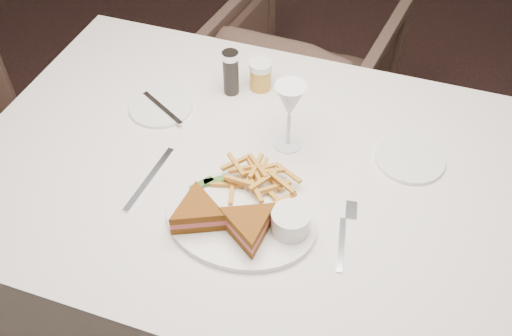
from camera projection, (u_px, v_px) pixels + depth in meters
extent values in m
plane|color=black|center=(342.00, 277.00, 1.98)|extent=(5.00, 5.00, 0.00)
cube|color=silver|center=(260.00, 261.00, 1.57)|extent=(1.45, 1.06, 0.75)
imported|color=#4B362E|center=(305.00, 68.00, 2.27)|extent=(0.75, 0.72, 0.65)
ellipsoid|color=white|center=(241.00, 220.00, 1.19)|extent=(0.35, 0.29, 0.01)
cube|color=silver|center=(150.00, 179.00, 1.28)|extent=(0.05, 0.20, 0.00)
cylinder|color=white|center=(161.00, 107.00, 1.44)|extent=(0.16, 0.16, 0.01)
cylinder|color=white|center=(410.00, 159.00, 1.31)|extent=(0.16, 0.16, 0.01)
cylinder|color=black|center=(231.00, 73.00, 1.45)|extent=(0.04, 0.04, 0.12)
cylinder|color=#BD8A2D|center=(261.00, 75.00, 1.47)|extent=(0.06, 0.06, 0.08)
cube|color=#3B6423|center=(216.00, 181.00, 1.25)|extent=(0.06, 0.04, 0.01)
cube|color=#3B6423|center=(202.00, 184.00, 1.24)|extent=(0.05, 0.05, 0.01)
cylinder|color=white|center=(291.00, 221.00, 1.14)|extent=(0.08, 0.08, 0.05)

